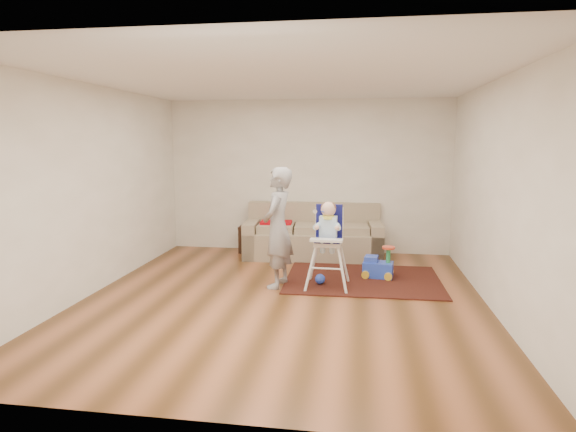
# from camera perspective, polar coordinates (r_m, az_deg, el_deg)

# --- Properties ---
(ground) EXTENTS (5.50, 5.50, 0.00)m
(ground) POSITION_cam_1_polar(r_m,az_deg,el_deg) (6.18, -0.56, -9.77)
(ground) COLOR #4D2E14
(ground) RESTS_ON ground
(room_envelope) EXTENTS (5.04, 5.52, 2.72)m
(room_envelope) POSITION_cam_1_polar(r_m,az_deg,el_deg) (6.38, 0.17, 7.97)
(room_envelope) COLOR beige
(room_envelope) RESTS_ON ground
(sofa) EXTENTS (2.38, 1.11, 0.90)m
(sofa) POSITION_cam_1_polar(r_m,az_deg,el_deg) (8.26, 2.98, -1.78)
(sofa) COLOR gray
(sofa) RESTS_ON ground
(side_table) EXTENTS (0.47, 0.47, 0.47)m
(side_table) POSITION_cam_1_polar(r_m,az_deg,el_deg) (8.71, -4.06, -2.66)
(side_table) COLOR black
(side_table) RESTS_ON ground
(area_rug) EXTENTS (2.21, 1.67, 0.02)m
(area_rug) POSITION_cam_1_polar(r_m,az_deg,el_deg) (7.05, 8.85, -7.43)
(area_rug) COLOR black
(area_rug) RESTS_ON ground
(ride_on_toy) EXTENTS (0.46, 0.36, 0.46)m
(ride_on_toy) POSITION_cam_1_polar(r_m,az_deg,el_deg) (7.13, 10.64, -5.30)
(ride_on_toy) COLOR blue
(ride_on_toy) RESTS_ON area_rug
(toy_ball) EXTENTS (0.14, 0.14, 0.14)m
(toy_ball) POSITION_cam_1_polar(r_m,az_deg,el_deg) (6.72, 3.82, -7.46)
(toy_ball) COLOR blue
(toy_ball) RESTS_ON area_rug
(high_chair) EXTENTS (0.56, 0.56, 1.19)m
(high_chair) POSITION_cam_1_polar(r_m,az_deg,el_deg) (6.53, 4.75, -3.59)
(high_chair) COLOR silver
(high_chair) RESTS_ON ground
(adult) EXTENTS (0.48, 0.65, 1.64)m
(adult) POSITION_cam_1_polar(r_m,az_deg,el_deg) (6.49, -1.22, -1.40)
(adult) COLOR #97979A
(adult) RESTS_ON ground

